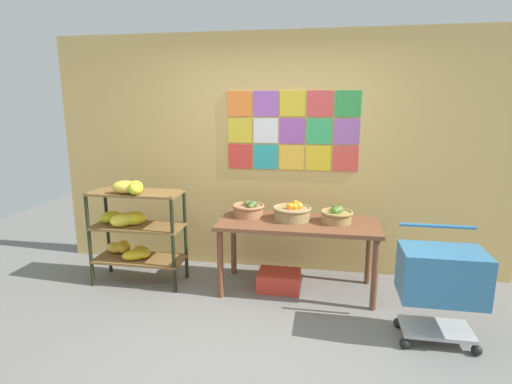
# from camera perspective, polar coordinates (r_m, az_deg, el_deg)

# --- Properties ---
(ground) EXTENTS (9.44, 9.44, 0.00)m
(ground) POSITION_cam_1_polar(r_m,az_deg,el_deg) (3.28, -1.50, -22.07)
(ground) COLOR slate
(back_wall_with_art) EXTENTS (5.04, 0.07, 2.60)m
(back_wall_with_art) POSITION_cam_1_polar(r_m,az_deg,el_deg) (4.46, 2.91, 5.29)
(back_wall_with_art) COLOR tan
(back_wall_with_art) RESTS_ON ground
(banana_shelf_unit) EXTENTS (0.94, 0.50, 1.12)m
(banana_shelf_unit) POSITION_cam_1_polar(r_m,az_deg,el_deg) (4.38, -17.14, -4.55)
(banana_shelf_unit) COLOR black
(banana_shelf_unit) RESTS_ON ground
(display_table) EXTENTS (1.56, 0.69, 0.72)m
(display_table) POSITION_cam_1_polar(r_m,az_deg,el_deg) (4.01, 5.95, -5.37)
(display_table) COLOR brown
(display_table) RESTS_ON ground
(fruit_basket_centre) EXTENTS (0.33, 0.33, 0.17)m
(fruit_basket_centre) POSITION_cam_1_polar(r_m,az_deg,el_deg) (4.15, -1.02, -2.38)
(fruit_basket_centre) COLOR #A76D47
(fruit_basket_centre) RESTS_ON display_table
(fruit_basket_right) EXTENTS (0.38, 0.38, 0.18)m
(fruit_basket_right) POSITION_cam_1_polar(r_m,az_deg,el_deg) (4.03, 5.15, -2.84)
(fruit_basket_right) COLOR #957B4B
(fruit_basket_right) RESTS_ON display_table
(fruit_basket_back_left) EXTENTS (0.32, 0.32, 0.16)m
(fruit_basket_back_left) POSITION_cam_1_polar(r_m,az_deg,el_deg) (4.00, 11.32, -3.18)
(fruit_basket_back_left) COLOR olive
(fruit_basket_back_left) RESTS_ON display_table
(produce_crate_under_table) EXTENTS (0.42, 0.31, 0.19)m
(produce_crate_under_table) POSITION_cam_1_polar(r_m,az_deg,el_deg) (4.20, 3.29, -12.38)
(produce_crate_under_table) COLOR red
(produce_crate_under_table) RESTS_ON ground
(shopping_cart) EXTENTS (0.62, 0.45, 0.90)m
(shopping_cart) POSITION_cam_1_polar(r_m,az_deg,el_deg) (3.49, 24.69, -10.96)
(shopping_cart) COLOR black
(shopping_cart) RESTS_ON ground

